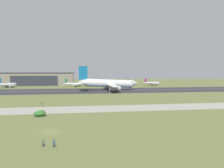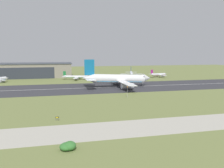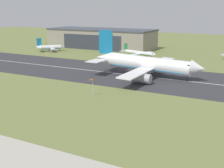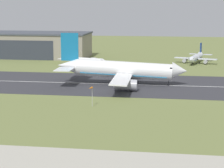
{
  "view_description": "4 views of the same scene",
  "coord_description": "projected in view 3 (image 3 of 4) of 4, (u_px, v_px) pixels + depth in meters",
  "views": [
    {
      "loc": [
        7.39,
        -58.23,
        15.89
      ],
      "look_at": [
        28.76,
        81.25,
        7.48
      ],
      "focal_mm": 35.0,
      "sensor_mm": 36.0,
      "label": 1
    },
    {
      "loc": [
        -6.86,
        -32.6,
        24.24
      ],
      "look_at": [
        22.95,
        99.53,
        4.94
      ],
      "focal_mm": 35.0,
      "sensor_mm": 36.0,
      "label": 2
    },
    {
      "loc": [
        82.77,
        -7.52,
        29.64
      ],
      "look_at": [
        32.42,
        84.05,
        4.09
      ],
      "focal_mm": 50.0,
      "sensor_mm": 36.0,
      "label": 3
    },
    {
      "loc": [
        52.47,
        -47.92,
        31.29
      ],
      "look_at": [
        32.8,
        82.89,
        6.62
      ],
      "focal_mm": 70.0,
      "sensor_mm": 36.0,
      "label": 4
    }
  ],
  "objects": [
    {
      "name": "runway_centreline",
      "position": [
        87.0,
        70.0,
        152.52
      ],
      "size": [
        340.49,
        0.7,
        0.01
      ],
      "primitive_type": "cube",
      "color": "silver",
      "rests_on": "runway_strip"
    },
    {
      "name": "hangar_building",
      "position": [
        101.0,
        38.0,
        236.5
      ],
      "size": [
        82.27,
        28.48,
        14.42
      ],
      "color": "gray",
      "rests_on": "ground_plane"
    },
    {
      "name": "windsock_pole",
      "position": [
        91.0,
        81.0,
        105.59
      ],
      "size": [
        1.08,
        2.19,
        6.23
      ],
      "color": "#B7B7BC",
      "rests_on": "ground_plane"
    },
    {
      "name": "runway_strip",
      "position": [
        87.0,
        70.0,
        152.53
      ],
      "size": [
        378.32,
        47.55,
        0.06
      ],
      "primitive_type": "cube",
      "color": "#333338",
      "rests_on": "ground_plane"
    },
    {
      "name": "airplane_landing",
      "position": [
        148.0,
        64.0,
        136.07
      ],
      "size": [
        50.74,
        54.88,
        19.83
      ],
      "color": "white",
      "rests_on": "ground_plane"
    },
    {
      "name": "airplane_parked_west",
      "position": [
        139.0,
        53.0,
        192.67
      ],
      "size": [
        25.84,
        23.44,
        7.68
      ],
      "color": "white",
      "rests_on": "ground_plane"
    },
    {
      "name": "airplane_parked_centre",
      "position": [
        51.0,
        47.0,
        218.13
      ],
      "size": [
        18.88,
        19.38,
        9.39
      ],
      "color": "silver",
      "rests_on": "ground_plane"
    }
  ]
}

